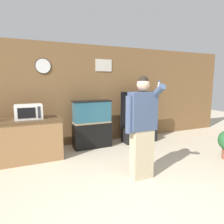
% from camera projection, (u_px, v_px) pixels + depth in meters
% --- Properties ---
extents(ground_plane, '(18.00, 18.00, 0.00)m').
position_uv_depth(ground_plane, '(138.00, 216.00, 2.48)').
color(ground_plane, beige).
extents(wall_back_paneled, '(10.00, 0.08, 2.60)m').
position_uv_depth(wall_back_paneled, '(75.00, 95.00, 5.16)').
color(wall_back_paneled, brown).
rests_on(wall_back_paneled, ground_plane).
extents(counter_island, '(1.59, 0.66, 0.88)m').
position_uv_depth(counter_island, '(23.00, 140.00, 4.15)').
color(counter_island, olive).
rests_on(counter_island, ground_plane).
extents(microwave, '(0.54, 0.36, 0.30)m').
position_uv_depth(microwave, '(29.00, 112.00, 4.16)').
color(microwave, white).
rests_on(microwave, counter_island).
extents(aquarium_on_stand, '(0.95, 0.36, 1.19)m').
position_uv_depth(aquarium_on_stand, '(92.00, 124.00, 5.01)').
color(aquarium_on_stand, black).
rests_on(aquarium_on_stand, ground_plane).
extents(tv_on_stand, '(1.14, 0.40, 1.39)m').
position_uv_depth(tv_on_stand, '(139.00, 127.00, 5.53)').
color(tv_on_stand, black).
rests_on(tv_on_stand, ground_plane).
extents(person_standing, '(0.55, 0.41, 1.75)m').
position_uv_depth(person_standing, '(142.00, 126.00, 3.33)').
color(person_standing, '#BCAD89').
rests_on(person_standing, ground_plane).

